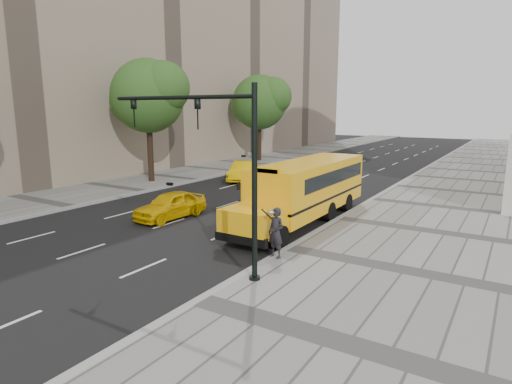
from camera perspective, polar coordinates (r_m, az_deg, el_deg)
The scene contains 12 objects.
ground at distance 25.00m, azimuth -1.96°, elevation -1.98°, with size 140.00×140.00×0.00m, color black.
sidewalk_museum at distance 21.02m, azimuth 26.48°, elevation -5.47°, with size 12.00×140.00×0.15m, color gray.
sidewalk_far at distance 32.32m, azimuth -18.37°, elevation 0.58°, with size 6.00×140.00×0.15m, color gray.
curb_museum at distance 22.29m, azimuth 10.98°, elevation -3.59°, with size 0.30×140.00×0.15m, color gray.
curb_far at distance 30.10m, azimuth -14.71°, elevation 0.04°, with size 0.30×140.00×0.15m, color gray.
tree_b at distance 33.53m, azimuth -14.12°, elevation 12.40°, with size 6.15×5.46×9.30m.
tree_c at distance 46.08m, azimuth 0.57°, elevation 11.93°, with size 6.42×5.71×9.16m.
school_bus at distance 21.90m, azimuth 6.84°, elevation 0.80°, with size 2.96×11.56×3.19m.
taxi_near at distance 22.67m, azimuth -11.33°, elevation -1.72°, with size 1.66×4.13×1.41m, color #E4B103.
taxi_far at distance 33.95m, azimuth -1.66°, elevation 2.79°, with size 1.62×4.63×1.53m, color #E4B103.
pedestrian at distance 15.95m, azimuth 2.67°, elevation -5.45°, with size 0.69×0.46×1.90m, color black.
traffic_signal at distance 14.05m, azimuth -5.08°, elevation 4.73°, with size 6.18×0.36×6.40m.
Camera 1 is at (13.61, -20.21, 5.62)m, focal length 30.00 mm.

